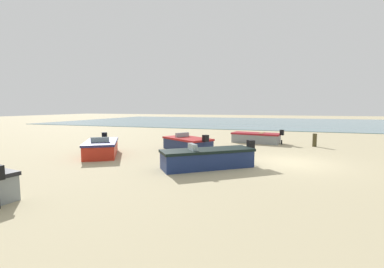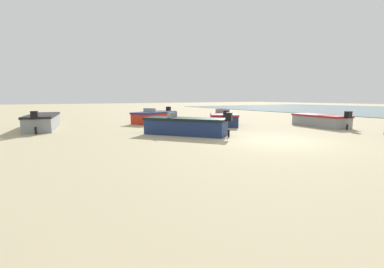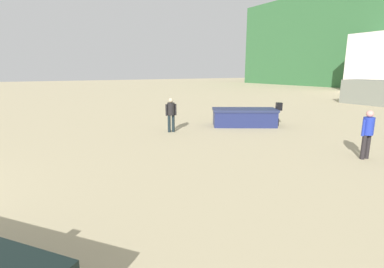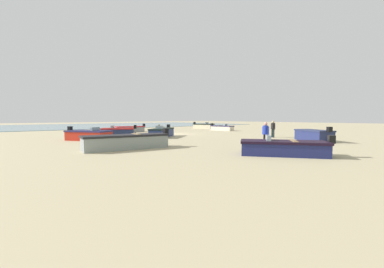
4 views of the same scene
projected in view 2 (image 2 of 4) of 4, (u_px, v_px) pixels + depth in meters
ground_plane at (275, 141)px, 11.20m from camera, size 160.00×160.00×0.00m
boat_navy_1 at (223, 119)px, 17.37m from camera, size 3.72×3.25×1.13m
boat_grey_3 at (43, 121)px, 15.46m from camera, size 5.44×2.21×1.21m
boat_navy_4 at (186, 126)px, 12.91m from camera, size 4.18×3.67×1.19m
boat_grey_5 at (320, 120)px, 16.66m from camera, size 3.99×2.09×1.10m
boat_red_8 at (155, 117)px, 19.11m from camera, size 3.37×4.01×1.17m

